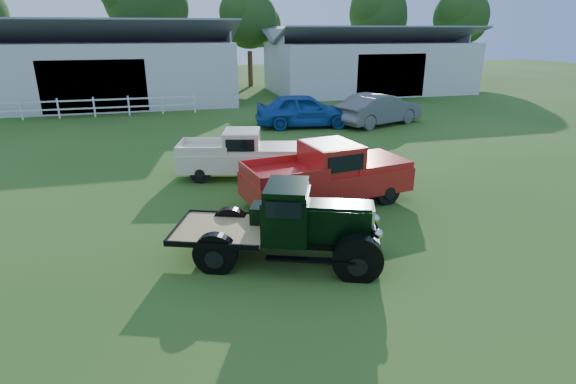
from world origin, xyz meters
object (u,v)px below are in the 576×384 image
object	(u,v)px
white_pickup	(240,154)
vintage_flatbed	(283,223)
misc_car_grey	(379,109)
red_pickup	(327,174)
misc_car_blue	(304,110)

from	to	relation	value
white_pickup	vintage_flatbed	bearing A→B (deg)	-76.30
misc_car_grey	vintage_flatbed	bearing A→B (deg)	125.35
red_pickup	misc_car_grey	size ratio (longest dim) A/B	1.00
misc_car_blue	misc_car_grey	world-z (taller)	misc_car_blue
vintage_flatbed	misc_car_blue	xyz separation A→B (m)	(4.84, 14.39, -0.03)
vintage_flatbed	red_pickup	distance (m)	3.82
vintage_flatbed	red_pickup	bearing A→B (deg)	76.23
vintage_flatbed	white_pickup	bearing A→B (deg)	110.43
red_pickup	misc_car_blue	distance (m)	11.55
misc_car_blue	vintage_flatbed	bearing A→B (deg)	168.99
misc_car_blue	misc_car_grey	bearing A→B (deg)	-89.59
red_pickup	misc_car_blue	xyz separation A→B (m)	(2.67, 11.24, -0.06)
misc_car_grey	misc_car_blue	bearing A→B (deg)	61.30
red_pickup	misc_car_grey	xyz separation A→B (m)	(6.87, 10.71, -0.09)
vintage_flatbed	white_pickup	world-z (taller)	vintage_flatbed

